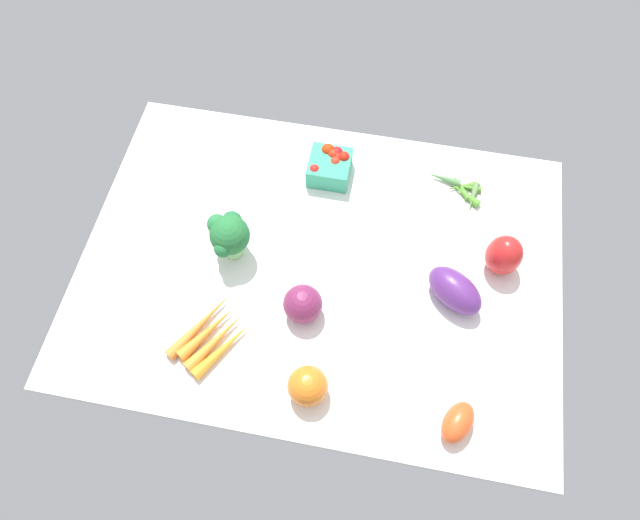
% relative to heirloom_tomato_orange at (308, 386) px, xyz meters
% --- Properties ---
extents(tablecloth, '(1.04, 0.76, 0.02)m').
position_rel_heirloom_tomato_orange_xyz_m(tablecloth, '(0.03, -0.28, -0.05)').
color(tablecloth, white).
rests_on(tablecloth, ground).
extents(heirloom_tomato_orange, '(0.08, 0.08, 0.08)m').
position_rel_heirloom_tomato_orange_xyz_m(heirloom_tomato_orange, '(0.00, 0.00, 0.00)').
color(heirloom_tomato_orange, orange).
rests_on(heirloom_tomato_orange, tablecloth).
extents(eggplant, '(0.15, 0.14, 0.07)m').
position_rel_heirloom_tomato_orange_xyz_m(eggplant, '(-0.26, -0.25, -0.00)').
color(eggplant, '#582973').
rests_on(eggplant, tablecloth).
extents(berry_basket, '(0.10, 0.10, 0.07)m').
position_rel_heirloom_tomato_orange_xyz_m(berry_basket, '(0.05, -0.53, -0.01)').
color(berry_basket, '#379E7A').
rests_on(berry_basket, tablecloth).
extents(red_onion_center, '(0.08, 0.08, 0.08)m').
position_rel_heirloom_tomato_orange_xyz_m(red_onion_center, '(0.04, -0.16, 0.00)').
color(red_onion_center, '#74244E').
rests_on(red_onion_center, tablecloth).
extents(carrot_bunch, '(0.16, 0.20, 0.03)m').
position_rel_heirloom_tomato_orange_xyz_m(carrot_bunch, '(0.21, -0.07, -0.03)').
color(carrot_bunch, orange).
rests_on(carrot_bunch, tablecloth).
extents(broccoli_head, '(0.09, 0.11, 0.12)m').
position_rel_heirloom_tomato_orange_xyz_m(broccoli_head, '(0.22, -0.28, 0.03)').
color(broccoli_head, '#93CF81').
rests_on(broccoli_head, tablecloth).
extents(roma_tomato, '(0.08, 0.10, 0.05)m').
position_rel_heirloom_tomato_orange_xyz_m(roma_tomato, '(-0.29, 0.01, -0.01)').
color(roma_tomato, '#E34F21').
rests_on(roma_tomato, tablecloth).
extents(okra_pile, '(0.13, 0.10, 0.02)m').
position_rel_heirloom_tomato_orange_xyz_m(okra_pile, '(-0.26, -0.53, -0.03)').
color(okra_pile, '#4C842D').
rests_on(okra_pile, tablecloth).
extents(bell_pepper_red, '(0.10, 0.10, 0.10)m').
position_rel_heirloom_tomato_orange_xyz_m(bell_pepper_red, '(-0.35, -0.35, 0.01)').
color(bell_pepper_red, red).
rests_on(bell_pepper_red, tablecloth).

